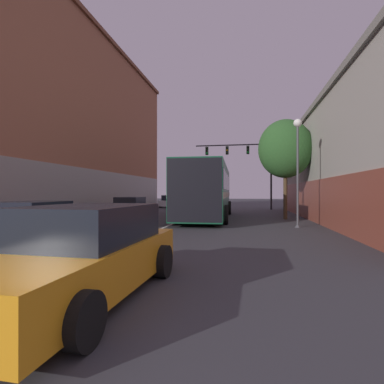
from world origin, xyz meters
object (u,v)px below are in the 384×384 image
Objects in this scene: parked_car_left_mid at (131,207)px; bus at (207,189)px; parked_car_left_near at (172,202)px; traffic_signal_gantry at (246,159)px; street_lamp at (298,157)px; hatchback_foreground at (83,254)px; street_tree_near at (285,149)px; parked_car_left_far at (36,220)px.

bus is at bearing -104.32° from parked_car_left_mid.
traffic_signal_gantry reaches higher than parked_car_left_near.
parked_car_left_mid is 12.19m from street_lamp.
traffic_signal_gantry is (2.40, 10.74, 3.06)m from bus.
hatchback_foreground is 0.60× the size of traffic_signal_gantry.
bus reaches higher than hatchback_foreground.
bus is at bearing 138.71° from street_lamp.
street_lamp is (10.56, -17.78, 2.65)m from parked_car_left_near.
street_lamp is at bearing -118.62° from parked_car_left_mid.
street_tree_near is (4.84, 14.75, 3.63)m from hatchback_foreground.
bus reaches higher than parked_car_left_mid.
hatchback_foreground is 15.95m from street_tree_near.
hatchback_foreground is 28.63m from parked_car_left_near.
bus reaches higher than parked_car_left_near.
bus is 5.43m from street_tree_near.
hatchback_foreground is 0.72× the size of street_tree_near.
bus is 6.59m from street_lamp.
hatchback_foreground is 0.87× the size of street_lamp.
parked_car_left_mid is at bearing -130.77° from traffic_signal_gantry.
traffic_signal_gantry reaches higher than street_lamp.
parked_car_left_near is (-5.73, 13.54, -1.20)m from bus.
traffic_signal_gantry is (7.46, 19.87, 4.27)m from parked_car_left_far.
street_lamp reaches higher than hatchback_foreground.
bus is 1.53× the size of traffic_signal_gantry.
parked_car_left_near is at bearing 120.71° from street_lamp.
parked_car_left_near is 17.38m from street_tree_near.
street_lamp is 0.83× the size of street_tree_near.
parked_car_left_near is at bearing 0.22° from parked_car_left_mid.
parked_car_left_near is 0.55× the size of traffic_signal_gantry.
parked_car_left_near is at bearing 1.98° from parked_car_left_far.
hatchback_foreground is 1.08× the size of parked_car_left_near.
street_lamp is at bearing -80.80° from traffic_signal_gantry.
parked_car_left_far is (-5.04, 5.39, -0.04)m from hatchback_foreground.
street_lamp is at bearing -23.64° from hatchback_foreground.
traffic_signal_gantry is 15.26m from street_lamp.
parked_car_left_far is at bearing -153.69° from street_lamp.
traffic_signal_gantry reaches higher than bus.
parked_car_left_mid is 10.56m from parked_car_left_far.
parked_car_left_mid is at bearing 173.55° from street_tree_near.
traffic_signal_gantry reaches higher than parked_car_left_far.
parked_car_left_near is 0.81× the size of street_lamp.
parked_car_left_mid is (-5.64, 1.41, -1.21)m from bus.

